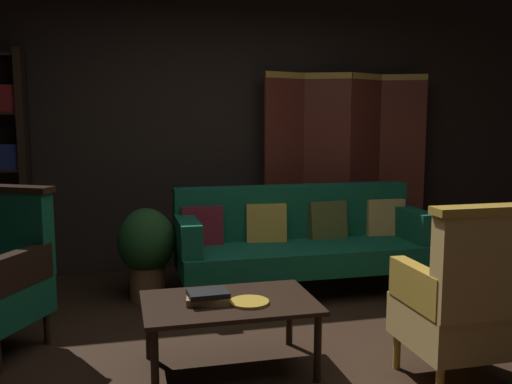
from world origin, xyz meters
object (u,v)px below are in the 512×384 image
coffee_table (229,308)px  potted_plant (146,248)px  folding_screen (345,166)px  armchair_gilt_accent (464,301)px  book_tan_leather (208,299)px  velvet_couch (300,237)px  book_black_cloth (208,293)px  brass_tray (249,302)px

coffee_table → potted_plant: bearing=105.7°
folding_screen → armchair_gilt_accent: bearing=-98.7°
coffee_table → potted_plant: (-0.40, 1.43, 0.06)m
book_tan_leather → velvet_couch: bearing=54.1°
coffee_table → potted_plant: potted_plant is taller
folding_screen → coffee_table: size_ratio=1.90×
velvet_couch → folding_screen: bearing=46.8°
potted_plant → book_black_cloth: bearing=-79.2°
book_tan_leather → potted_plant: bearing=100.8°
folding_screen → book_black_cloth: 2.82m
folding_screen → potted_plant: bearing=-160.0°
potted_plant → book_tan_leather: (0.27, -1.44, 0.01)m
coffee_table → book_tan_leather: book_tan_leather is taller
book_tan_leather → book_black_cloth: book_black_cloth is taller
book_black_cloth → armchair_gilt_accent: bearing=-21.0°
velvet_couch → potted_plant: 1.29m
armchair_gilt_accent → book_black_cloth: 1.41m
coffee_table → brass_tray: size_ratio=4.38×
folding_screen → potted_plant: 2.21m
folding_screen → brass_tray: bearing=-124.0°
folding_screen → book_tan_leather: size_ratio=7.82×
coffee_table → brass_tray: brass_tray is taller
book_black_cloth → book_tan_leather: bearing=90.0°
book_tan_leather → book_black_cloth: (0.00, -0.00, 0.04)m
potted_plant → brass_tray: (0.50, -1.50, -0.00)m
coffee_table → armchair_gilt_accent: armchair_gilt_accent is taller
potted_plant → brass_tray: 1.59m
coffee_table → folding_screen: bearing=53.3°
potted_plant → book_black_cloth: size_ratio=3.31×
coffee_table → potted_plant: size_ratio=1.33×
book_black_cloth → brass_tray: size_ratio=0.99×
book_tan_leather → brass_tray: bearing=-15.6°
coffee_table → book_black_cloth: bearing=-174.5°
folding_screen → book_black_cloth: size_ratio=8.36×
velvet_couch → potted_plant: size_ratio=2.82×
velvet_couch → book_tan_leather: velvet_couch is taller
folding_screen → book_black_cloth: bearing=-128.6°
folding_screen → armchair_gilt_accent: folding_screen is taller
coffee_table → book_black_cloth: (-0.13, -0.01, 0.10)m
velvet_couch → potted_plant: velvet_couch is taller
coffee_table → armchair_gilt_accent: (1.19, -0.52, 0.12)m
folding_screen → brass_tray: size_ratio=8.32×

